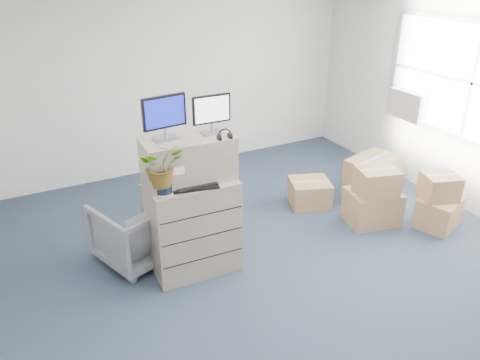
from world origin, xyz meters
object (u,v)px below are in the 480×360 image
Objects in this scene: filing_cabinet_lower at (193,226)px; office_chair at (135,228)px; potted_plant at (162,170)px; keyboard at (195,186)px; water_bottle at (199,169)px; monitor_right at (212,112)px; monitor_left at (165,115)px.

filing_cabinet_lower is 0.70m from office_chair.
office_chair is (-0.18, 0.58, -0.91)m from potted_plant.
office_chair is at bearing 142.64° from keyboard.
water_bottle reaches higher than office_chair.
keyboard is (-0.02, -0.15, 0.54)m from filing_cabinet_lower.
potted_plant reaches higher than keyboard.
water_bottle reaches higher than filing_cabinet_lower.
monitor_right is at bearing 48.32° from keyboard.
potted_plant is at bearing -162.71° from water_bottle.
monitor_left is at bearing 58.25° from potted_plant.
water_bottle is (0.11, 0.16, 0.11)m from keyboard.
monitor_right reaches higher than keyboard.
office_chair is at bearing 141.03° from filing_cabinet_lower.
water_bottle is at bearing 17.29° from potted_plant.
monitor_left reaches higher than keyboard.
keyboard reaches higher than office_chair.
water_bottle is 0.47× the size of potted_plant.
monitor_left is 0.89× the size of potted_plant.
keyboard is at bearing -4.42° from potted_plant.
monitor_left reaches higher than filing_cabinet_lower.
monitor_left is (-0.20, 0.09, 1.24)m from filing_cabinet_lower.
filing_cabinet_lower is at bearing 20.33° from potted_plant.
monitor_left is 0.52m from potted_plant.
monitor_left is 1.45m from office_chair.
office_chair is (-0.79, 0.39, -1.34)m from monitor_right.
office_chair is at bearing 107.38° from potted_plant.
keyboard is (0.18, -0.24, -0.69)m from monitor_left.
monitor_right reaches higher than office_chair.
potted_plant is (-0.32, 0.02, 0.24)m from keyboard.
monitor_left is 1.12× the size of monitor_right.
filing_cabinet_lower is at bearing 96.37° from keyboard.
filing_cabinet_lower is 0.56m from keyboard.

